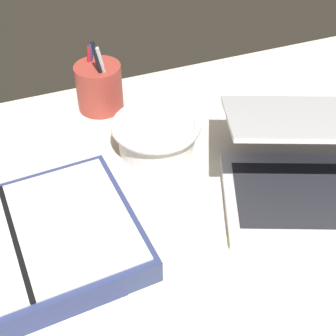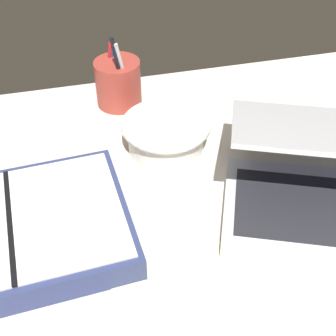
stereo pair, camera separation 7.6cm
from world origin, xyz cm
name	(u,v)px [view 1 (the left image)]	position (x,y,z in cm)	size (l,w,h in cm)	color
desk_top	(180,241)	(0.00, 0.00, 1.00)	(140.00, 100.00, 2.00)	beige
laptop	(314,170)	(25.06, 1.30, 6.94)	(39.02, 38.55, 15.60)	silver
bowl	(156,134)	(4.36, 22.43, 5.51)	(17.09, 17.09, 6.28)	silver
pen_cup	(99,87)	(-1.74, 40.31, 7.09)	(9.75, 9.75, 16.74)	#9E382D
planner	(18,248)	(-24.25, 5.10, 4.31)	(37.26, 28.21, 4.81)	navy
paper_sheet_front	(212,303)	(-0.56, -12.88, 2.08)	(18.47, 29.06, 0.16)	#F4EFB2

